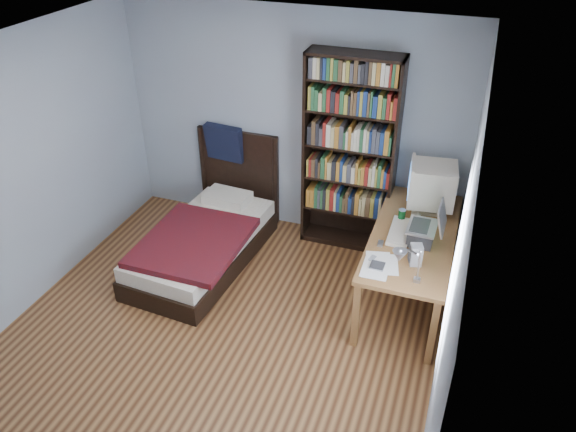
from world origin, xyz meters
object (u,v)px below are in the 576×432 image
object	(u,v)px
speaker	(416,255)
laptop	(424,232)
desk	(417,234)
crt_monitor	(431,185)
bookshelf	(350,155)
desk_lamp	(403,258)
bed	(206,237)
keyboard	(400,232)
soda_can	(402,216)

from	to	relation	value
speaker	laptop	bearing A→B (deg)	69.99
desk	crt_monitor	size ratio (longest dim) A/B	3.48
crt_monitor	bookshelf	size ratio (longest dim) A/B	0.23
desk_lamp	speaker	size ratio (longest dim) A/B	2.83
crt_monitor	desk_lamp	world-z (taller)	desk_lamp
desk	laptop	world-z (taller)	laptop
desk	bed	size ratio (longest dim) A/B	0.86
bed	bookshelf	bearing A→B (deg)	30.79
desk_lamp	keyboard	bearing A→B (deg)	98.32
bookshelf	keyboard	bearing A→B (deg)	-48.05
desk_lamp	crt_monitor	bearing A→B (deg)	88.57
laptop	keyboard	xyz separation A→B (m)	(-0.21, 0.07, -0.10)
crt_monitor	bookshelf	distance (m)	0.91
desk	desk_lamp	xyz separation A→B (m)	(0.02, -1.51, 0.75)
desk_lamp	keyboard	world-z (taller)	desk_lamp
desk	desk_lamp	bearing A→B (deg)	-89.19
soda_can	desk	bearing A→B (deg)	63.40
desk_lamp	bookshelf	bearing A→B (deg)	115.34
keyboard	speaker	distance (m)	0.48
crt_monitor	desk_lamp	size ratio (longest dim) A/B	0.92
desk	crt_monitor	distance (m)	0.59
speaker	desk	bearing A→B (deg)	76.78
laptop	desk_lamp	size ratio (longest dim) A/B	0.74
laptop	desk_lamp	xyz separation A→B (m)	(-0.07, -0.92, 0.33)
soda_can	bookshelf	size ratio (longest dim) A/B	0.06
desk_lamp	speaker	xyz separation A→B (m)	(0.05, 0.57, -0.34)
soda_can	desk_lamp	bearing A→B (deg)	-81.97
bookshelf	laptop	bearing A→B (deg)	-42.88
bed	soda_can	bearing A→B (deg)	7.03
desk_lamp	soda_can	distance (m)	1.28
soda_can	bed	bearing A→B (deg)	-172.97
desk_lamp	bookshelf	xyz separation A→B (m)	(-0.83, 1.76, -0.10)
soda_can	crt_monitor	bearing A→B (deg)	54.25
desk	laptop	size ratio (longest dim) A/B	4.30
laptop	soda_can	distance (m)	0.38
crt_monitor	speaker	xyz separation A→B (m)	(0.02, -0.93, -0.19)
crt_monitor	laptop	bearing A→B (deg)	-87.00
crt_monitor	bookshelf	bearing A→B (deg)	163.50
desk_lamp	speaker	distance (m)	0.66
keyboard	laptop	bearing A→B (deg)	-19.12
laptop	desk	bearing A→B (deg)	98.63
crt_monitor	desk_lamp	bearing A→B (deg)	-91.43
speaker	bed	size ratio (longest dim) A/B	0.10
desk	bookshelf	size ratio (longest dim) A/B	0.81
bookshelf	bed	world-z (taller)	bookshelf
bookshelf	bed	xyz separation A→B (m)	(-1.33, -0.79, -0.81)
crt_monitor	keyboard	bearing A→B (deg)	-109.82
desk	bookshelf	bearing A→B (deg)	162.96
bookshelf	desk	bearing A→B (deg)	-17.04
laptop	crt_monitor	bearing A→B (deg)	93.00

